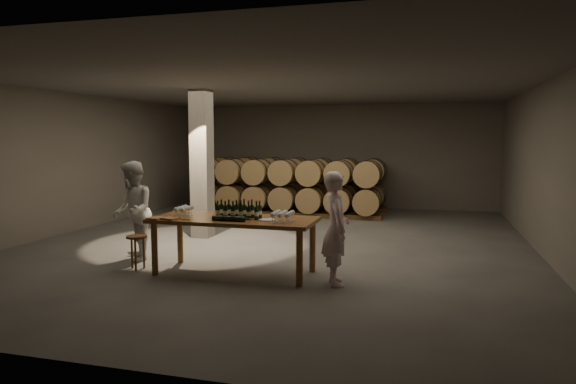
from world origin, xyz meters
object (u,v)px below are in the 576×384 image
(person_woman, at_px, (133,211))
(person_man, at_px, (336,228))
(plate, at_px, (267,220))
(stool, at_px, (137,242))
(notebook_near, at_px, (170,219))
(tasting_table, at_px, (234,224))
(bottle_cluster, at_px, (239,211))

(person_woman, bearing_deg, person_man, 47.35)
(plate, bearing_deg, stool, -177.72)
(person_man, xyz_separation_m, person_woman, (-3.72, 0.52, 0.04))
(plate, relative_size, notebook_near, 1.03)
(tasting_table, relative_size, notebook_near, 10.55)
(plate, distance_m, stool, 2.28)
(tasting_table, height_order, plate, plate)
(plate, distance_m, person_woman, 2.66)
(bottle_cluster, bearing_deg, notebook_near, -156.86)
(tasting_table, height_order, notebook_near, notebook_near)
(notebook_near, xyz_separation_m, person_man, (2.57, 0.25, -0.07))
(plate, height_order, stool, plate)
(plate, distance_m, notebook_near, 1.51)
(notebook_near, distance_m, person_man, 2.58)
(bottle_cluster, bearing_deg, stool, -174.23)
(tasting_table, xyz_separation_m, person_man, (1.67, -0.17, 0.04))
(plate, bearing_deg, bottle_cluster, 170.20)
(plate, xyz_separation_m, person_woman, (-2.62, 0.43, -0.02))
(notebook_near, height_order, person_man, person_man)
(bottle_cluster, xyz_separation_m, notebook_near, (-0.98, -0.42, -0.09))
(plate, xyz_separation_m, notebook_near, (-1.47, -0.33, 0.01))
(stool, bearing_deg, tasting_table, 5.95)
(notebook_near, height_order, stool, notebook_near)
(plate, relative_size, person_woman, 0.14)
(tasting_table, distance_m, person_woman, 2.08)
(stool, distance_m, person_woman, 0.78)
(bottle_cluster, height_order, notebook_near, bottle_cluster)
(tasting_table, xyz_separation_m, stool, (-1.66, -0.17, -0.34))
(notebook_near, relative_size, stool, 0.44)
(person_man, bearing_deg, person_woman, 61.73)
(stool, bearing_deg, bottle_cluster, 5.77)
(tasting_table, distance_m, stool, 1.70)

